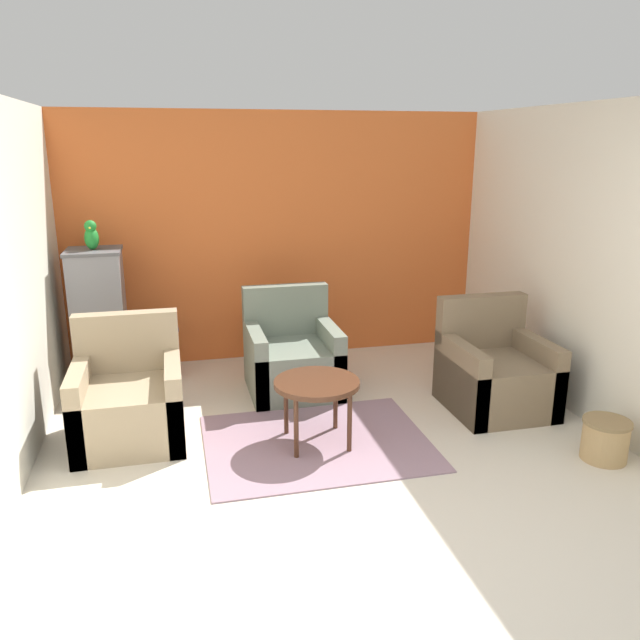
{
  "coord_description": "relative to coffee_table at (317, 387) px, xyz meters",
  "views": [
    {
      "loc": [
        -1.09,
        -2.72,
        2.21
      ],
      "look_at": [
        0.0,
        1.8,
        0.88
      ],
      "focal_mm": 35.0,
      "sensor_mm": 36.0,
      "label": 1
    }
  ],
  "objects": [
    {
      "name": "armchair_right",
      "position": [
        1.63,
        0.3,
        -0.16
      ],
      "size": [
        0.8,
        0.82,
        0.93
      ],
      "color": "#7A664C",
      "rests_on": "ground_plane"
    },
    {
      "name": "wall_back_accent",
      "position": [
        0.1,
        2.15,
        0.8
      ],
      "size": [
        4.41,
        0.06,
        2.52
      ],
      "color": "orange",
      "rests_on": "ground_plane"
    },
    {
      "name": "wall_left",
      "position": [
        -2.07,
        0.32,
        0.8
      ],
      "size": [
        0.06,
        3.61,
        2.52
      ],
      "color": "silver",
      "rests_on": "ground_plane"
    },
    {
      "name": "birdcage",
      "position": [
        -1.67,
        1.65,
        0.19
      ],
      "size": [
        0.48,
        0.48,
        1.29
      ],
      "color": "#555559",
      "rests_on": "ground_plane"
    },
    {
      "name": "armchair_middle",
      "position": [
        0.02,
        1.09,
        -0.16
      ],
      "size": [
        0.8,
        0.82,
        0.93
      ],
      "color": "slate",
      "rests_on": "ground_plane"
    },
    {
      "name": "wall_right",
      "position": [
        2.27,
        0.32,
        0.8
      ],
      "size": [
        0.06,
        3.61,
        2.52
      ],
      "color": "silver",
      "rests_on": "ground_plane"
    },
    {
      "name": "area_rug",
      "position": [
        -0.0,
        0.0,
        -0.45
      ],
      "size": [
        1.69,
        1.33,
        0.01
      ],
      "color": "gray",
      "rests_on": "ground_plane"
    },
    {
      "name": "wicker_basket",
      "position": [
        1.96,
        -0.73,
        -0.29
      ],
      "size": [
        0.34,
        0.34,
        0.3
      ],
      "color": "tan",
      "rests_on": "ground_plane"
    },
    {
      "name": "ground_plane",
      "position": [
        0.1,
        -1.48,
        -0.46
      ],
      "size": [
        20.0,
        20.0,
        0.0
      ],
      "primitive_type": "plane",
      "color": "beige",
      "rests_on": "ground"
    },
    {
      "name": "parrot",
      "position": [
        -1.67,
        1.65,
        0.96
      ],
      "size": [
        0.12,
        0.22,
        0.27
      ],
      "color": "#1E842D",
      "rests_on": "birdcage"
    },
    {
      "name": "armchair_left",
      "position": [
        -1.38,
        0.42,
        -0.16
      ],
      "size": [
        0.8,
        0.82,
        0.93
      ],
      "color": "#9E896B",
      "rests_on": "ground_plane"
    },
    {
      "name": "coffee_table",
      "position": [
        0.0,
        0.0,
        0.0
      ],
      "size": [
        0.64,
        0.64,
        0.51
      ],
      "color": "#472819",
      "rests_on": "ground_plane"
    },
    {
      "name": "potted_plant",
      "position": [
        -1.09,
        1.69,
        -0.1
      ],
      "size": [
        0.27,
        0.24,
        0.63
      ],
      "color": "brown",
      "rests_on": "ground_plane"
    }
  ]
}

